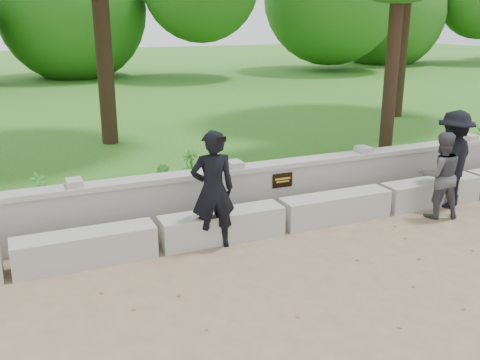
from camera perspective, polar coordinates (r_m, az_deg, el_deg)
name	(u,v)px	position (r m, az deg, el deg)	size (l,w,h in m)	color
ground	(351,282)	(7.06, 11.71, -10.63)	(80.00, 80.00, 0.00)	#977C5C
lawn	(123,106)	(19.65, -12.32, 7.71)	(40.00, 22.00, 0.25)	#226C1B
concrete_bench	(282,216)	(8.44, 4.45, -3.87)	(11.90, 0.45, 0.45)	#AFADA5
parapet_wall	(262,189)	(8.95, 2.41, -0.96)	(12.50, 0.35, 0.90)	#A4A29B
man_main	(213,190)	(7.60, -2.92, -1.07)	(0.68, 0.62, 1.74)	black
visitor_left	(440,175)	(9.39, 20.57, 0.49)	(0.85, 0.75, 1.45)	#434348
visitor_mid	(453,159)	(9.98, 21.74, 2.06)	(1.27, 1.06, 1.71)	black
shrub_a	(40,189)	(9.28, -20.58, -0.94)	(0.30, 0.20, 0.57)	#397E2B
shrub_b	(163,179)	(9.40, -8.19, 0.06)	(0.29, 0.23, 0.52)	#397E2B
shrub_d	(191,166)	(9.91, -5.29, 1.44)	(0.36, 0.32, 0.64)	#397E2B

